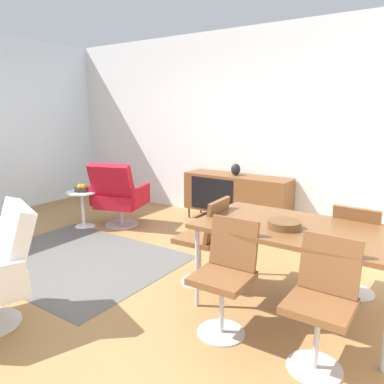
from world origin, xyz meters
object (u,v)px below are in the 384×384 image
vase_cobalt (236,169)px  dining_table (299,232)px  wooden_bowl_on_table (284,224)px  dining_chair_near_window (205,238)px  dining_chair_front_left (226,272)px  lounge_chair_red (118,195)px  side_table_round (83,205)px  dining_chair_back_right (357,247)px  dining_chair_front_right (322,299)px  fruit_bowl (82,188)px  sideboard (236,194)px

vase_cobalt → dining_table: (1.59, -1.95, -0.11)m
wooden_bowl_on_table → dining_chair_near_window: 0.86m
dining_chair_front_left → lounge_chair_red: bearing=151.2°
lounge_chair_red → side_table_round: size_ratio=1.82×
dining_chair_back_right → dining_chair_front_left: bearing=-122.0°
vase_cobalt → dining_chair_front_right: bearing=-52.2°
wooden_bowl_on_table → dining_chair_back_right: bearing=56.6°
dining_chair_front_right → dining_chair_near_window: (-1.24, 0.56, 0.00)m
dining_table → dining_chair_front_left: (-0.35, -0.56, -0.23)m
dining_chair_back_right → fruit_bowl: size_ratio=4.28×
dining_table → vase_cobalt: bearing=129.3°
dining_chair_front_right → dining_chair_near_window: same height
dining_chair_back_right → side_table_round: bearing=-179.7°
dining_table → dining_chair_near_window: (-0.89, 0.00, -0.23)m
dining_chair_back_right → wooden_bowl_on_table: bearing=-123.4°
vase_cobalt → lounge_chair_red: (-1.30, -1.11, -0.34)m
sideboard → wooden_bowl_on_table: size_ratio=6.15×
dining_table → dining_chair_near_window: size_ratio=1.87×
dining_table → dining_chair_front_left: 0.70m
sideboard → side_table_round: size_ratio=3.08×
dining_chair_near_window → sideboard: bearing=109.3°
fruit_bowl → lounge_chair_red: bearing=36.6°
dining_chair_front_left → fruit_bowl: (-2.95, 1.10, 0.09)m
lounge_chair_red → fruit_bowl: bearing=-143.4°
wooden_bowl_on_table → dining_chair_front_right: bearing=-46.0°
dining_chair_front_right → fruit_bowl: 3.81m
dining_chair_front_right → dining_chair_near_window: 1.36m
dining_table → side_table_round: (-3.30, 0.54, -0.38)m
dining_chair_front_right → side_table_round: (-3.65, 1.10, -0.15)m
dining_chair_front_left → dining_chair_near_window: bearing=133.7°
dining_chair_front_left → side_table_round: 3.15m
dining_chair_near_window → wooden_bowl_on_table: bearing=-7.6°
side_table_round → lounge_chair_red: bearing=36.5°
side_table_round → sideboard: bearing=39.1°
dining_chair_near_window → dining_chair_front_left: bearing=-46.3°
dining_table → side_table_round: bearing=170.8°
wooden_bowl_on_table → dining_chair_back_right: (0.44, 0.66, -0.30)m
sideboard → dining_chair_front_left: (1.22, -2.50, 0.03)m
wooden_bowl_on_table → side_table_round: 3.31m
dining_chair_front_right → dining_chair_front_left: bearing=-180.0°
dining_table → fruit_bowl: size_ratio=8.00×
sideboard → lounge_chair_red: 1.72m
dining_table → side_table_round: size_ratio=3.08×
dining_table → dining_chair_front_left: bearing=-122.2°
wooden_bowl_on_table → dining_chair_near_window: bearing=172.4°
fruit_bowl → side_table_round: bearing=-166.9°
dining_chair_front_right → dining_chair_back_right: 1.12m
dining_chair_near_window → lounge_chair_red: size_ratio=0.90×
vase_cobalt → dining_chair_back_right: vase_cobalt is taller
side_table_round → fruit_bowl: size_ratio=2.60×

